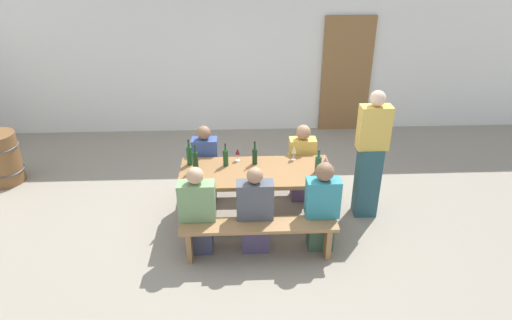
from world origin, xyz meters
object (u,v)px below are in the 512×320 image
wine_bottle_3 (226,157)px  seated_guest_near_0 (198,213)px  wine_glass_2 (294,150)px  seated_guest_near_2 (322,208)px  tasting_table (256,177)px  seated_guest_far_1 (302,165)px  wine_glass_0 (238,152)px  seated_guest_near_1 (255,212)px  wine_barrel (0,158)px  wooden_door (346,75)px  wine_bottle_2 (255,156)px  wine_glass_1 (326,161)px  wine_bottle_4 (189,155)px  seated_guest_far_0 (206,166)px  bench_far (254,172)px  standing_host (370,158)px  wine_bottle_0 (318,164)px  wine_bottle_1 (195,161)px  bench_near (259,231)px

wine_bottle_3 → seated_guest_near_0: 0.85m
wine_glass_2 → seated_guest_near_2: seated_guest_near_2 is taller
tasting_table → seated_guest_far_1: seated_guest_far_1 is taller
wine_glass_0 → seated_guest_near_1: 0.94m
seated_guest_near_2 → wine_barrel: size_ratio=1.45×
wooden_door → wine_bottle_2: 3.36m
seated_guest_near_1 → seated_guest_near_0: bearing=90.0°
wine_glass_1 → seated_guest_far_1: size_ratio=0.16×
wooden_door → wine_glass_1: (-0.93, -3.04, -0.17)m
tasting_table → wine_bottle_4: wine_bottle_4 is taller
seated_guest_near_0 → seated_guest_far_0: 1.10m
bench_far → seated_guest_far_1: seated_guest_far_1 is taller
tasting_table → standing_host: size_ratio=1.10×
wine_bottle_0 → wine_glass_1: wine_bottle_0 is taller
wooden_door → wine_bottle_0: wooden_door is taller
wine_bottle_1 → wine_glass_2: size_ratio=1.80×
seated_guest_near_1 → seated_guest_far_1: bearing=-32.0°
bench_far → wine_bottle_3: size_ratio=5.90×
wine_glass_1 → wine_glass_0: bearing=164.1°
seated_guest_far_0 → tasting_table: bearing=50.2°
wine_bottle_1 → wine_bottle_3: (0.37, 0.12, -0.02)m
wine_bottle_3 → seated_guest_near_1: seated_guest_near_1 is taller
wine_bottle_1 → seated_guest_far_1: 1.52m
wine_bottle_3 → wine_barrel: size_ratio=0.39×
seated_guest_near_2 → seated_guest_far_0: bearing=51.7°
wine_bottle_2 → wine_barrel: bearing=164.5°
bench_far → seated_guest_near_0: bearing=-118.9°
seated_guest_near_0 → seated_guest_far_0: bearing=-1.6°
wine_bottle_4 → wine_barrel: 3.12m
seated_guest_near_1 → bench_near: bearing=-165.9°
wine_bottle_1 → wine_glass_1: 1.59m
bench_near → wine_bottle_1: wine_bottle_1 is taller
seated_guest_near_1 → seated_guest_far_0: seated_guest_far_0 is taller
bench_far → standing_host: (1.45, -0.57, 0.48)m
wine_bottle_4 → standing_host: size_ratio=0.20×
wine_bottle_0 → seated_guest_far_0: (-1.41, 0.62, -0.33)m
seated_guest_far_1 → standing_host: bearing=62.6°
wine_glass_2 → tasting_table: bearing=-150.3°
bench_far → wine_glass_0: wine_glass_0 is taller
tasting_table → wine_bottle_3: wine_bottle_3 is taller
wine_glass_2 → standing_host: standing_host is taller
wine_glass_1 → wine_bottle_4: bearing=172.4°
bench_near → wine_bottle_1: (-0.74, 0.74, 0.53)m
wooden_door → standing_host: bearing=-96.5°
wine_bottle_2 → seated_guest_near_2: (0.74, -0.74, -0.32)m
wine_bottle_3 → seated_guest_far_1: seated_guest_far_1 is taller
wine_bottle_2 → wine_bottle_4: wine_bottle_4 is taller
bench_near → wooden_door: bearing=64.4°
wine_bottle_3 → seated_guest_near_0: (-0.32, -0.71, -0.35)m
bench_far → standing_host: standing_host is taller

